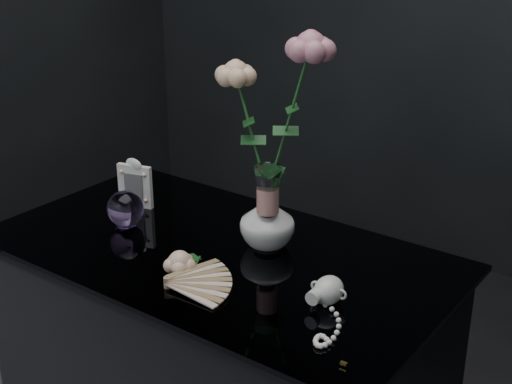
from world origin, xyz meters
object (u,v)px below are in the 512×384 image
Objects in this scene: picture_frame at (135,182)px; pearl_jar at (329,289)px; vase at (267,220)px; loose_rose at (180,262)px; wine_glass at (268,210)px; paperweight at (125,209)px.

picture_frame is 0.65m from pearl_jar.
vase is 0.86× the size of loose_rose.
wine_glass is 0.37m from paperweight.
picture_frame reaches higher than vase.
paperweight is at bearing -71.33° from picture_frame.
wine_glass is 0.99× the size of pearl_jar.
wine_glass reaches higher than picture_frame.
paperweight is 0.59× the size of loose_rose.
vase is at bearing 149.43° from pearl_jar.
picture_frame is at bearing 167.59° from pearl_jar.
picture_frame is 0.12m from paperweight.
picture_frame reaches higher than paperweight.
wine_glass is 0.42m from picture_frame.
paperweight is at bearing -161.84° from vase.
vase is 0.64× the size of wine_glass.
loose_rose is at bearing -46.18° from picture_frame.
pearl_jar is (0.31, 0.08, 0.00)m from loose_rose.
loose_rose is at bearing -114.69° from wine_glass.
wine_glass is 0.22m from loose_rose.
pearl_jar is (0.64, -0.12, -0.04)m from picture_frame.
paperweight is 0.28m from loose_rose.
wine_glass is at bearing 151.88° from pearl_jar.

